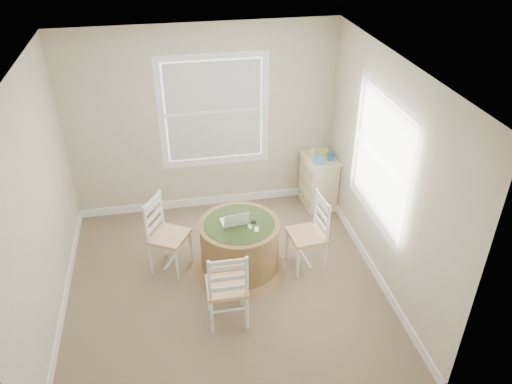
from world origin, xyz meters
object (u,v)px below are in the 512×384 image
object	(u,v)px
chair_left	(169,236)
chair_near	(227,286)
laptop	(234,221)
round_table	(240,244)
chair_right	(307,235)
corner_chest	(318,181)

from	to	relation	value
chair_left	chair_near	distance (m)	1.12
laptop	round_table	bearing A→B (deg)	150.49
round_table	chair_near	distance (m)	0.84
round_table	chair_near	xyz separation A→B (m)	(-0.27, -0.79, 0.11)
chair_left	laptop	xyz separation A→B (m)	(0.76, -0.16, 0.23)
round_table	laptop	world-z (taller)	laptop
chair_right	laptop	distance (m)	0.88
round_table	chair_left	bearing A→B (deg)	-177.98
laptop	corner_chest	world-z (taller)	laptop
round_table	laptop	xyz separation A→B (m)	(-0.05, 0.02, 0.33)
round_table	chair_near	bearing A→B (deg)	-93.97
laptop	corner_chest	distance (m)	1.86
chair_near	corner_chest	world-z (taller)	chair_near
chair_right	laptop	bearing A→B (deg)	-104.35
chair_near	round_table	bearing A→B (deg)	-107.54
round_table	chair_left	distance (m)	0.84
chair_near	corner_chest	bearing A→B (deg)	-127.69
round_table	laptop	distance (m)	0.34
chair_right	chair_near	bearing A→B (deg)	-62.55
round_table	chair_near	size ratio (longest dim) A/B	1.18
chair_near	laptop	bearing A→B (deg)	-103.70
round_table	chair_left	size ratio (longest dim) A/B	1.18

